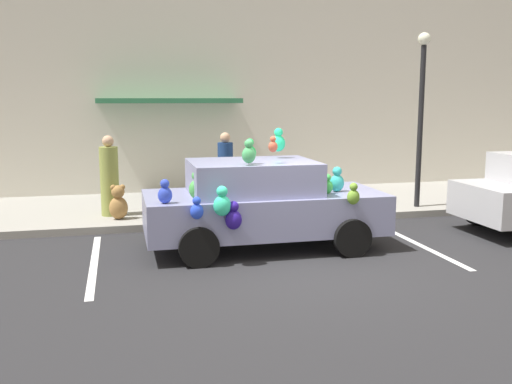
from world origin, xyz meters
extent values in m
plane|color=#262628|center=(0.00, 0.00, 0.00)|extent=(60.00, 60.00, 0.00)
cube|color=gray|center=(0.00, 5.00, 0.07)|extent=(24.00, 4.00, 0.15)
cube|color=beige|center=(0.00, 7.15, 3.20)|extent=(24.00, 0.30, 6.40)
cube|color=#2D724A|center=(-1.45, 6.60, 2.55)|extent=(3.60, 1.10, 0.12)
cube|color=silver|center=(2.46, 1.00, 0.00)|extent=(0.12, 3.60, 0.01)
cube|color=silver|center=(-3.20, 1.00, 0.00)|extent=(0.12, 3.60, 0.01)
cube|color=#8386AF|center=(-0.31, 1.32, 0.64)|extent=(4.13, 1.80, 0.68)
cube|color=#8386AF|center=(-0.52, 1.32, 1.26)|extent=(2.15, 1.59, 0.56)
cylinder|color=black|center=(0.97, 2.22, 0.32)|extent=(0.64, 0.22, 0.64)
cylinder|color=black|center=(0.97, 0.42, 0.32)|extent=(0.64, 0.22, 0.64)
cylinder|color=black|center=(-1.59, 2.22, 0.32)|extent=(0.64, 0.22, 0.64)
cylinder|color=black|center=(-1.59, 0.42, 0.32)|extent=(0.64, 0.22, 0.64)
ellipsoid|color=olive|center=(0.94, 0.33, 1.02)|extent=(0.21, 0.17, 0.25)
sphere|color=olive|center=(0.94, 0.33, 1.19)|extent=(0.13, 0.13, 0.13)
ellipsoid|color=#4ACA9C|center=(0.46, 1.93, 1.13)|extent=(0.24, 0.20, 0.28)
sphere|color=#4ACA9C|center=(0.46, 1.93, 1.32)|extent=(0.15, 0.15, 0.15)
ellipsoid|color=green|center=(-1.53, 0.95, 1.15)|extent=(0.27, 0.22, 0.32)
sphere|color=green|center=(-1.53, 0.95, 1.37)|extent=(0.17, 0.17, 0.17)
ellipsoid|color=#31B3AC|center=(0.97, 1.13, 1.14)|extent=(0.26, 0.21, 0.30)
sphere|color=#31B3AC|center=(0.97, 1.13, 1.35)|extent=(0.16, 0.16, 0.16)
ellipsoid|color=blue|center=(-1.62, 0.33, 0.90)|extent=(0.20, 0.17, 0.24)
sphere|color=blue|center=(-1.62, 0.33, 1.07)|extent=(0.13, 0.13, 0.13)
ellipsoid|color=#44A25C|center=(-0.72, 0.71, 1.71)|extent=(0.22, 0.18, 0.27)
sphere|color=#44A25C|center=(-0.72, 0.71, 1.89)|extent=(0.14, 0.14, 0.14)
ellipsoid|color=#36E3AC|center=(-1.23, 0.30, 0.98)|extent=(0.27, 0.22, 0.32)
sphere|color=#36E3AC|center=(-1.23, 0.30, 1.20)|extent=(0.17, 0.17, 0.17)
ellipsoid|color=#89A847|center=(0.58, 1.84, 1.08)|extent=(0.17, 0.14, 0.20)
sphere|color=#89A847|center=(0.58, 1.84, 1.22)|extent=(0.11, 0.11, 0.11)
ellipsoid|color=green|center=(0.72, 0.96, 1.10)|extent=(0.20, 0.16, 0.24)
sphere|color=green|center=(0.72, 0.96, 1.26)|extent=(0.13, 0.13, 0.13)
ellipsoid|color=blue|center=(-2.07, 0.67, 1.12)|extent=(0.22, 0.18, 0.26)
sphere|color=blue|center=(-2.07, 0.67, 1.30)|extent=(0.14, 0.14, 0.14)
ellipsoid|color=#C1533A|center=(-0.27, 0.88, 1.82)|extent=(0.16, 0.13, 0.18)
sphere|color=#C1533A|center=(-0.27, 0.88, 1.95)|extent=(0.10, 0.10, 0.10)
ellipsoid|color=#27E797|center=(0.05, 1.69, 1.81)|extent=(0.25, 0.20, 0.29)
sphere|color=#27E797|center=(0.05, 1.69, 2.01)|extent=(0.16, 0.16, 0.16)
ellipsoid|color=#29168D|center=(-1.06, 0.31, 0.75)|extent=(0.26, 0.21, 0.31)
sphere|color=#29168D|center=(-1.06, 0.31, 0.96)|extent=(0.17, 0.17, 0.17)
ellipsoid|color=green|center=(-0.66, 0.90, 1.72)|extent=(0.21, 0.17, 0.25)
sphere|color=green|center=(-0.66, 0.90, 1.90)|extent=(0.14, 0.14, 0.14)
cylinder|color=black|center=(4.48, 2.03, 0.32)|extent=(0.64, 0.22, 0.64)
ellipsoid|color=#9E723D|center=(-2.80, 3.66, 0.39)|extent=(0.38, 0.32, 0.47)
sphere|color=#9E723D|center=(-2.80, 3.66, 0.72)|extent=(0.27, 0.27, 0.27)
sphere|color=#9E723D|center=(-2.89, 3.66, 0.82)|extent=(0.11, 0.11, 0.11)
sphere|color=#9E723D|center=(-2.70, 3.66, 0.82)|extent=(0.11, 0.11, 0.11)
cylinder|color=black|center=(3.87, 3.50, 1.95)|extent=(0.12, 0.12, 3.61)
sphere|color=#EAEACC|center=(3.87, 3.50, 3.90)|extent=(0.28, 0.28, 0.28)
cylinder|color=olive|center=(-2.96, 4.12, 0.88)|extent=(0.39, 0.39, 1.46)
sphere|color=tan|center=(-2.96, 4.12, 1.73)|extent=(0.24, 0.24, 0.24)
cylinder|color=navy|center=(-0.32, 4.99, 0.87)|extent=(0.36, 0.36, 1.43)
sphere|color=tan|center=(-0.32, 4.99, 1.70)|extent=(0.24, 0.24, 0.24)
camera|label=1|loc=(-2.75, -8.24, 2.62)|focal=40.27mm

